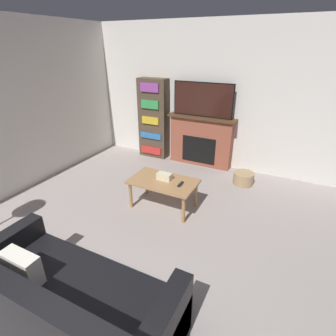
% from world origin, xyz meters
% --- Properties ---
extents(wall_back, '(6.07, 0.06, 2.70)m').
position_xyz_m(wall_back, '(0.00, 4.51, 1.35)').
color(wall_back, silver).
rests_on(wall_back, ground_plane).
extents(wall_side, '(0.06, 5.48, 2.70)m').
position_xyz_m(wall_side, '(-2.57, 2.24, 1.35)').
color(wall_side, silver).
rests_on(wall_side, ground_plane).
extents(fireplace, '(1.36, 0.28, 1.01)m').
position_xyz_m(fireplace, '(-0.20, 4.37, 0.51)').
color(fireplace, brown).
rests_on(fireplace, ground_plane).
extents(tv, '(1.18, 0.03, 0.64)m').
position_xyz_m(tv, '(-0.20, 4.35, 1.33)').
color(tv, black).
rests_on(tv, fireplace).
extents(couch, '(1.88, 0.87, 0.81)m').
position_xyz_m(couch, '(0.02, 0.55, 0.28)').
color(couch, black).
rests_on(couch, ground_plane).
extents(coffee_table, '(0.99, 0.59, 0.45)m').
position_xyz_m(coffee_table, '(-0.13, 2.61, 0.39)').
color(coffee_table, '#A87A4C').
rests_on(coffee_table, ground_plane).
extents(tissue_box, '(0.22, 0.12, 0.10)m').
position_xyz_m(tissue_box, '(-0.14, 2.65, 0.50)').
color(tissue_box, beige).
rests_on(tissue_box, coffee_table).
extents(remote_control, '(0.04, 0.15, 0.02)m').
position_xyz_m(remote_control, '(0.15, 2.60, 0.46)').
color(remote_control, black).
rests_on(remote_control, coffee_table).
extents(bookshelf, '(0.63, 0.29, 1.67)m').
position_xyz_m(bookshelf, '(-1.27, 4.35, 0.83)').
color(bookshelf, '#4C3D2D').
rests_on(bookshelf, ground_plane).
extents(storage_basket, '(0.36, 0.36, 0.22)m').
position_xyz_m(storage_basket, '(0.81, 3.90, 0.11)').
color(storage_basket, tan).
rests_on(storage_basket, ground_plane).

